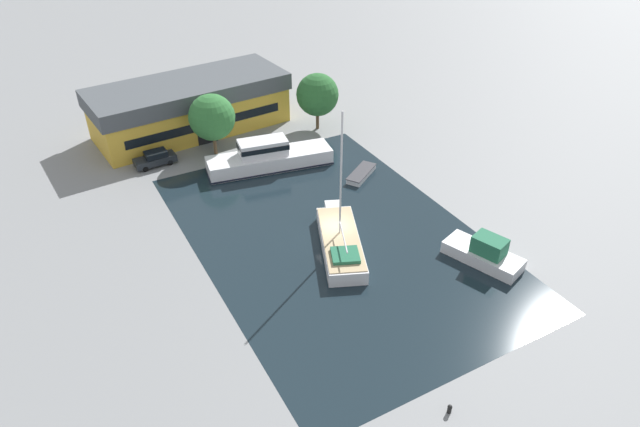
{
  "coord_description": "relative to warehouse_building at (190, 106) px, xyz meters",
  "views": [
    {
      "loc": [
        -20.5,
        -34.68,
        29.6
      ],
      "look_at": [
        0.0,
        2.59,
        1.0
      ],
      "focal_mm": 32.0,
      "sensor_mm": 36.0,
      "label": 1
    }
  ],
  "objects": [
    {
      "name": "cabin_boat",
      "position": [
        12.95,
        -35.84,
        -2.13
      ],
      "size": [
        4.5,
        6.92,
        2.51
      ],
      "rotation": [
        0.0,
        0.0,
        0.33
      ],
      "color": "silver",
      "rests_on": "water_canal"
    },
    {
      "name": "quay_tree_by_water",
      "position": [
        13.14,
        -6.9,
        1.24
      ],
      "size": [
        4.94,
        4.94,
        6.73
      ],
      "color": "brown",
      "rests_on": "ground"
    },
    {
      "name": "warehouse_building",
      "position": [
        0.0,
        0.0,
        0.0
      ],
      "size": [
        23.13,
        10.83,
        5.96
      ],
      "rotation": [
        0.0,
        0.0,
        0.09
      ],
      "color": "gold",
      "rests_on": "ground"
    },
    {
      "name": "water_canal",
      "position": [
        3.85,
        -26.99,
        -3.01
      ],
      "size": [
        22.86,
        34.55,
        0.01
      ],
      "primitive_type": "cube",
      "color": "black",
      "rests_on": "ground"
    },
    {
      "name": "motor_cruiser",
      "position": [
        4.04,
        -12.78,
        -1.84
      ],
      "size": [
        13.58,
        5.48,
        3.25
      ],
      "rotation": [
        0.0,
        0.0,
        1.4
      ],
      "color": "white",
      "rests_on": "water_canal"
    },
    {
      "name": "quay_tree_near_building",
      "position": [
        0.22,
        -7.17,
        1.33
      ],
      "size": [
        4.97,
        4.97,
        6.85
      ],
      "color": "brown",
      "rests_on": "ground"
    },
    {
      "name": "sailboat_moored",
      "position": [
        3.51,
        -28.6,
        -2.3
      ],
      "size": [
        6.58,
        10.78,
        12.36
      ],
      "rotation": [
        0.0,
        0.0,
        -0.4
      ],
      "color": "silver",
      "rests_on": "water_canal"
    },
    {
      "name": "small_dinghy",
      "position": [
        11.61,
        -19.13,
        -2.7
      ],
      "size": [
        4.52,
        3.73,
        0.61
      ],
      "rotation": [
        0.0,
        0.0,
        2.16
      ],
      "color": "silver",
      "rests_on": "water_canal"
    },
    {
      "name": "ground_plane",
      "position": [
        3.85,
        -26.99,
        -3.02
      ],
      "size": [
        440.0,
        440.0,
        0.0
      ],
      "primitive_type": "plane",
      "color": "gray"
    },
    {
      "name": "parked_car",
      "position": [
        -6.26,
        -6.57,
        -2.21
      ],
      "size": [
        4.4,
        1.92,
        1.61
      ],
      "rotation": [
        0.0,
        0.0,
        1.62
      ],
      "color": "#1E2328",
      "rests_on": "ground"
    },
    {
      "name": "mooring_bollard",
      "position": [
        0.97,
        -46.06,
        -2.67
      ],
      "size": [
        0.3,
        0.3,
        0.65
      ],
      "color": "black",
      "rests_on": "ground"
    }
  ]
}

